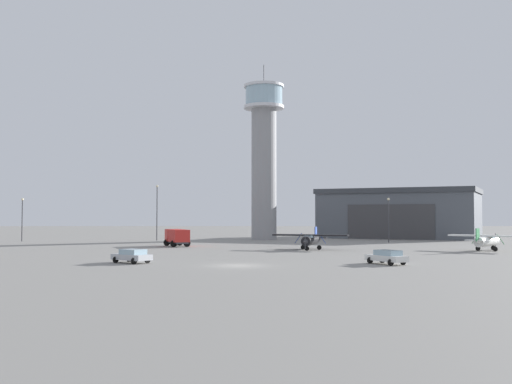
% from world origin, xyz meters
% --- Properties ---
extents(ground_plane, '(400.00, 400.00, 0.00)m').
position_xyz_m(ground_plane, '(0.00, 0.00, 0.00)').
color(ground_plane, gray).
extents(control_tower, '(7.85, 7.85, 34.27)m').
position_xyz_m(control_tower, '(3.55, 59.36, 17.27)').
color(control_tower, gray).
rests_on(control_tower, ground_plane).
extents(hangar, '(37.13, 31.86, 10.11)m').
position_xyz_m(hangar, '(32.39, 68.31, 5.07)').
color(hangar, '#4C5159').
rests_on(hangar, ground_plane).
extents(airplane_white, '(8.78, 8.09, 3.04)m').
position_xyz_m(airplane_white, '(32.20, 22.28, 1.42)').
color(airplane_white, white).
rests_on(airplane_white, ground_plane).
extents(airplane_black, '(10.32, 8.11, 3.07)m').
position_xyz_m(airplane_black, '(9.32, 25.37, 1.43)').
color(airplane_black, black).
rests_on(airplane_black, ground_plane).
extents(truck_box_red, '(4.56, 6.83, 2.56)m').
position_xyz_m(truck_box_red, '(-10.08, 34.02, 1.51)').
color(truck_box_red, '#38383D').
rests_on(truck_box_red, ground_plane).
extents(car_silver, '(4.38, 3.96, 1.37)m').
position_xyz_m(car_silver, '(-10.52, 2.96, 0.74)').
color(car_silver, '#B7BABF').
rests_on(car_silver, ground_plane).
extents(car_white, '(3.66, 4.60, 1.37)m').
position_xyz_m(car_white, '(14.24, 1.36, 0.74)').
color(car_white, white).
rests_on(car_white, ground_plane).
extents(light_post_west, '(0.44, 0.44, 10.37)m').
position_xyz_m(light_post_west, '(-16.56, 54.93, 6.05)').
color(light_post_west, '#38383D').
rests_on(light_post_west, ground_plane).
extents(light_post_east, '(0.44, 0.44, 7.72)m').
position_xyz_m(light_post_east, '(24.95, 46.84, 4.67)').
color(light_post_east, '#38383D').
rests_on(light_post_east, ground_plane).
extents(light_post_north, '(0.44, 0.44, 7.80)m').
position_xyz_m(light_post_north, '(-40.27, 51.23, 4.71)').
color(light_post_north, '#38383D').
rests_on(light_post_north, ground_plane).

